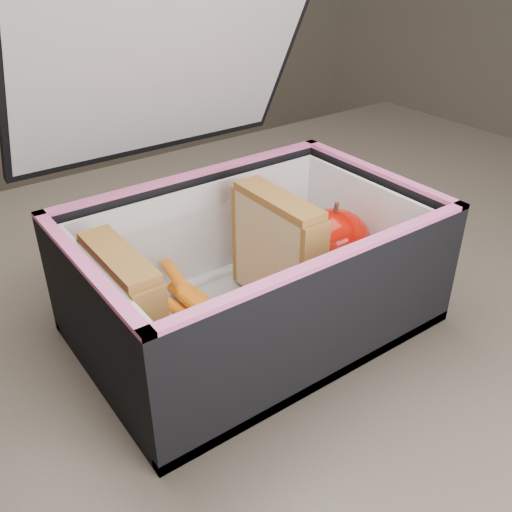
{
  "coord_description": "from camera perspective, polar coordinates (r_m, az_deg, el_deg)",
  "views": [
    {
      "loc": [
        -0.31,
        -0.39,
        1.07
      ],
      "look_at": [
        -0.05,
        -0.04,
        0.81
      ],
      "focal_mm": 40.0,
      "sensor_mm": 36.0,
      "label": 1
    }
  ],
  "objects": [
    {
      "name": "sandwich_right",
      "position": [
        0.5,
        2.11,
        0.54
      ],
      "size": [
        0.03,
        0.1,
        0.11
      ],
      "color": "tan",
      "rests_on": "plastic_tub"
    },
    {
      "name": "carrot_sticks",
      "position": [
        0.49,
        -4.66,
        -5.94
      ],
      "size": [
        0.06,
        0.15,
        0.03
      ],
      "color": "#FA5400",
      "rests_on": "plastic_tub"
    },
    {
      "name": "paper_napkin",
      "position": [
        0.57,
        7.43,
        -1.99
      ],
      "size": [
        0.08,
        0.09,
        0.01
      ],
      "primitive_type": "cube",
      "rotation": [
        0.0,
        0.0,
        -0.03
      ],
      "color": "white",
      "rests_on": "lunch_bag"
    },
    {
      "name": "plastic_tub",
      "position": [
        0.48,
        -4.84,
        -3.77
      ],
      "size": [
        0.19,
        0.14,
        0.08
      ],
      "primitive_type": null,
      "color": "white",
      "rests_on": "lunch_bag"
    },
    {
      "name": "sandwich_left",
      "position": [
        0.44,
        -12.95,
        -5.27
      ],
      "size": [
        0.03,
        0.09,
        0.1
      ],
      "color": "tan",
      "rests_on": "plastic_tub"
    },
    {
      "name": "kitchen_table",
      "position": [
        0.64,
        1.67,
        -9.22
      ],
      "size": [
        1.2,
        0.8,
        0.75
      ],
      "color": "brown",
      "rests_on": "ground"
    },
    {
      "name": "red_apple",
      "position": [
        0.55,
        7.73,
        1.24
      ],
      "size": [
        0.09,
        0.09,
        0.08
      ],
      "rotation": [
        0.0,
        0.0,
        -0.33
      ],
      "color": "#920B00",
      "rests_on": "paper_napkin"
    },
    {
      "name": "lunch_bag",
      "position": [
        0.5,
        -0.59,
        -0.53
      ],
      "size": [
        0.3,
        0.29,
        0.29
      ],
      "color": "black",
      "rests_on": "kitchen_table"
    }
  ]
}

